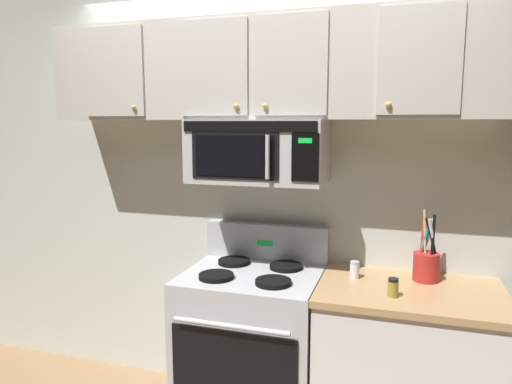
{
  "coord_description": "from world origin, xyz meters",
  "views": [
    {
      "loc": [
        0.77,
        -1.97,
        1.73
      ],
      "look_at": [
        0.0,
        0.49,
        1.35
      ],
      "focal_mm": 32.72,
      "sensor_mm": 36.0,
      "label": 1
    }
  ],
  "objects_px": {
    "stove_range": "(253,345)",
    "utensil_crock_red": "(426,263)",
    "spice_jar": "(393,288)",
    "over_range_microwave": "(259,151)",
    "salt_shaker": "(355,270)"
  },
  "relations": [
    {
      "from": "stove_range",
      "to": "salt_shaker",
      "type": "xyz_separation_m",
      "value": [
        0.55,
        0.08,
        0.48
      ]
    },
    {
      "from": "stove_range",
      "to": "over_range_microwave",
      "type": "relative_size",
      "value": 1.47
    },
    {
      "from": "over_range_microwave",
      "to": "stove_range",
      "type": "bearing_deg",
      "value": -89.86
    },
    {
      "from": "over_range_microwave",
      "to": "utensil_crock_red",
      "type": "xyz_separation_m",
      "value": [
        0.92,
        0.04,
        -0.58
      ]
    },
    {
      "from": "utensil_crock_red",
      "to": "spice_jar",
      "type": "distance_m",
      "value": 0.34
    },
    {
      "from": "stove_range",
      "to": "over_range_microwave",
      "type": "xyz_separation_m",
      "value": [
        -0.0,
        0.12,
        1.11
      ]
    },
    {
      "from": "over_range_microwave",
      "to": "salt_shaker",
      "type": "xyz_separation_m",
      "value": [
        0.55,
        -0.03,
        -0.63
      ]
    },
    {
      "from": "salt_shaker",
      "to": "spice_jar",
      "type": "relative_size",
      "value": 1.01
    },
    {
      "from": "stove_range",
      "to": "over_range_microwave",
      "type": "bearing_deg",
      "value": 90.14
    },
    {
      "from": "utensil_crock_red",
      "to": "stove_range",
      "type": "bearing_deg",
      "value": -170.39
    },
    {
      "from": "stove_range",
      "to": "salt_shaker",
      "type": "relative_size",
      "value": 12.01
    },
    {
      "from": "stove_range",
      "to": "utensil_crock_red",
      "type": "relative_size",
      "value": 2.95
    },
    {
      "from": "over_range_microwave",
      "to": "spice_jar",
      "type": "distance_m",
      "value": 1.02
    },
    {
      "from": "spice_jar",
      "to": "over_range_microwave",
      "type": "bearing_deg",
      "value": 161.3
    },
    {
      "from": "salt_shaker",
      "to": "stove_range",
      "type": "bearing_deg",
      "value": -171.46
    }
  ]
}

